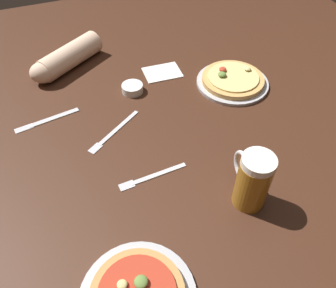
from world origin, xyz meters
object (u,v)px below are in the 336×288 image
object	(u,v)px
pizza_plate_far	(233,80)
knife_right	(47,120)
ramekin_sauce	(132,88)
beer_mug_dark	(252,180)
fork_spare	(114,132)
fork_left	(151,176)
napkin_folded	(162,72)
diner_arm	(65,59)

from	to	relation	value
pizza_plate_far	knife_right	distance (m)	0.69
ramekin_sauce	beer_mug_dark	bearing A→B (deg)	-75.87
fork_spare	fork_left	bearing A→B (deg)	-76.99
pizza_plate_far	fork_left	size ratio (longest dim) A/B	1.30
napkin_folded	fork_left	size ratio (longest dim) A/B	0.68
fork_left	diner_arm	bearing A→B (deg)	101.18
napkin_folded	fork_left	world-z (taller)	napkin_folded
pizza_plate_far	beer_mug_dark	world-z (taller)	beer_mug_dark
ramekin_sauce	knife_right	xyz separation A→B (m)	(-0.32, -0.04, -0.01)
fork_left	fork_spare	world-z (taller)	same
beer_mug_dark	diner_arm	xyz separation A→B (m)	(-0.34, 0.81, -0.04)
beer_mug_dark	fork_left	world-z (taller)	beer_mug_dark
knife_right	ramekin_sauce	bearing A→B (deg)	7.74
beer_mug_dark	fork_left	xyz separation A→B (m)	(-0.22, 0.17, -0.08)
fork_left	diner_arm	world-z (taller)	diner_arm
pizza_plate_far	diner_arm	size ratio (longest dim) A/B	0.89
knife_right	diner_arm	xyz separation A→B (m)	(0.12, 0.28, 0.04)
beer_mug_dark	ramekin_sauce	xyz separation A→B (m)	(-0.14, 0.57, -0.07)
napkin_folded	knife_right	distance (m)	0.48
fork_left	knife_right	distance (m)	0.43
fork_spare	napkin_folded	bearing A→B (deg)	43.14
pizza_plate_far	fork_spare	bearing A→B (deg)	-170.06
napkin_folded	diner_arm	world-z (taller)	diner_arm
ramekin_sauce	fork_left	distance (m)	0.41
knife_right	pizza_plate_far	bearing A→B (deg)	-4.50
napkin_folded	fork_spare	xyz separation A→B (m)	(-0.27, -0.25, -0.00)
ramekin_sauce	fork_left	xyz separation A→B (m)	(-0.07, -0.40, -0.01)
beer_mug_dark	fork_spare	bearing A→B (deg)	124.51
beer_mug_dark	fork_left	size ratio (longest dim) A/B	0.83
pizza_plate_far	napkin_folded	xyz separation A→B (m)	(-0.22, 0.17, -0.01)
napkin_folded	diner_arm	size ratio (longest dim) A/B	0.47
fork_left	pizza_plate_far	bearing A→B (deg)	34.86
napkin_folded	diner_arm	distance (m)	0.39
ramekin_sauce	diner_arm	xyz separation A→B (m)	(-0.20, 0.24, 0.03)
napkin_folded	beer_mug_dark	bearing A→B (deg)	-90.11
napkin_folded	knife_right	bearing A→B (deg)	-166.33
fork_spare	diner_arm	xyz separation A→B (m)	(-0.08, 0.42, 0.04)
beer_mug_dark	pizza_plate_far	bearing A→B (deg)	65.04
beer_mug_dark	napkin_folded	world-z (taller)	beer_mug_dark
beer_mug_dark	diner_arm	distance (m)	0.88
fork_left	diner_arm	xyz separation A→B (m)	(-0.13, 0.64, 0.04)
pizza_plate_far	beer_mug_dark	distance (m)	0.53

